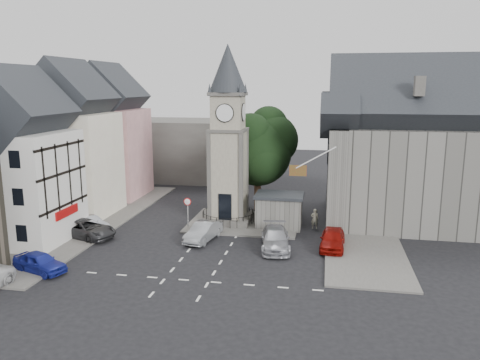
% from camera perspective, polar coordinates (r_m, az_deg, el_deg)
% --- Properties ---
extents(ground, '(120.00, 120.00, 0.00)m').
position_cam_1_polar(ground, '(36.77, -4.00, -8.70)').
color(ground, black).
rests_on(ground, ground).
extents(pavement_west, '(6.00, 30.00, 0.14)m').
position_cam_1_polar(pavement_west, '(46.50, -17.23, -4.76)').
color(pavement_west, '#595651').
rests_on(pavement_west, ground).
extents(pavement_east, '(6.00, 26.00, 0.14)m').
position_cam_1_polar(pavement_east, '(43.38, 14.39, -5.77)').
color(pavement_east, '#595651').
rests_on(pavement_east, ground).
extents(central_island, '(10.00, 8.00, 0.16)m').
position_cam_1_polar(central_island, '(43.86, 0.53, -5.19)').
color(central_island, '#595651').
rests_on(central_island, ground).
extents(road_markings, '(20.00, 8.00, 0.01)m').
position_cam_1_polar(road_markings, '(31.86, -6.52, -12.03)').
color(road_markings, silver).
rests_on(road_markings, ground).
extents(clock_tower, '(4.86, 4.86, 16.25)m').
position_cam_1_polar(clock_tower, '(42.53, -1.45, 5.35)').
color(clock_tower, '#4C4944').
rests_on(clock_tower, ground).
extents(stone_shelter, '(4.30, 3.30, 3.08)m').
position_cam_1_polar(stone_shelter, '(42.55, 4.80, -3.70)').
color(stone_shelter, '#5E5D57').
rests_on(stone_shelter, ground).
extents(town_tree, '(7.20, 7.20, 10.80)m').
position_cam_1_polar(town_tree, '(47.22, 2.20, 4.56)').
color(town_tree, black).
rests_on(town_tree, ground).
extents(warning_sign_post, '(0.70, 0.19, 2.85)m').
position_cam_1_polar(warning_sign_post, '(41.99, -6.42, -3.27)').
color(warning_sign_post, black).
rests_on(warning_sign_post, ground).
extents(terrace_pink, '(8.10, 7.60, 12.80)m').
position_cam_1_polar(terrace_pink, '(55.36, -15.61, 4.76)').
color(terrace_pink, tan).
rests_on(terrace_pink, ground).
extents(terrace_cream, '(8.10, 7.60, 12.80)m').
position_cam_1_polar(terrace_cream, '(48.36, -19.75, 3.59)').
color(terrace_cream, beige).
rests_on(terrace_cream, ground).
extents(terrace_tudor, '(8.10, 7.60, 12.00)m').
position_cam_1_polar(terrace_tudor, '(41.78, -25.18, 1.46)').
color(terrace_tudor, silver).
rests_on(terrace_tudor, ground).
extents(backdrop_west, '(20.00, 10.00, 8.00)m').
position_cam_1_polar(backdrop_west, '(65.38, -8.12, 3.77)').
color(backdrop_west, '#4C4944').
rests_on(backdrop_west, ground).
extents(east_building, '(14.40, 11.40, 12.60)m').
position_cam_1_polar(east_building, '(45.35, 19.08, 2.74)').
color(east_building, '#5E5D57').
rests_on(east_building, ground).
extents(east_boundary_wall, '(0.40, 16.00, 0.90)m').
position_cam_1_polar(east_boundary_wall, '(45.07, 10.69, -4.45)').
color(east_boundary_wall, '#5E5D57').
rests_on(east_boundary_wall, ground).
extents(flagpole, '(3.68, 0.10, 2.74)m').
position_cam_1_polar(flagpole, '(37.81, 9.24, 2.71)').
color(flagpole, white).
rests_on(flagpole, ground).
extents(car_west_blue, '(4.44, 2.87, 1.41)m').
position_cam_1_polar(car_west_blue, '(35.49, -23.22, -9.20)').
color(car_west_blue, navy).
rests_on(car_west_blue, ground).
extents(car_west_silver, '(4.03, 2.83, 1.26)m').
position_cam_1_polar(car_west_silver, '(43.66, -17.71, -5.08)').
color(car_west_silver, '#ADB1B5').
rests_on(car_west_silver, ground).
extents(car_west_grey, '(5.97, 4.11, 1.52)m').
position_cam_1_polar(car_west_grey, '(41.80, -18.28, -5.67)').
color(car_west_grey, '#2C2D2F').
rests_on(car_west_grey, ground).
extents(car_island_silver, '(2.45, 4.81, 1.51)m').
position_cam_1_polar(car_island_silver, '(39.09, -4.50, -6.30)').
color(car_island_silver, '#969A9E').
rests_on(car_island_silver, ground).
extents(car_island_east, '(2.96, 5.69, 1.58)m').
position_cam_1_polar(car_island_east, '(37.24, 4.32, -7.16)').
color(car_island_east, '#9C9EA4').
rests_on(car_island_east, ground).
extents(car_east_red, '(2.13, 4.74, 1.58)m').
position_cam_1_polar(car_east_red, '(37.80, 11.21, -7.06)').
color(car_east_red, maroon).
rests_on(car_east_red, ground).
extents(pedestrian, '(0.70, 0.50, 1.83)m').
position_cam_1_polar(pedestrian, '(42.57, 9.09, -4.69)').
color(pedestrian, beige).
rests_on(pedestrian, ground).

